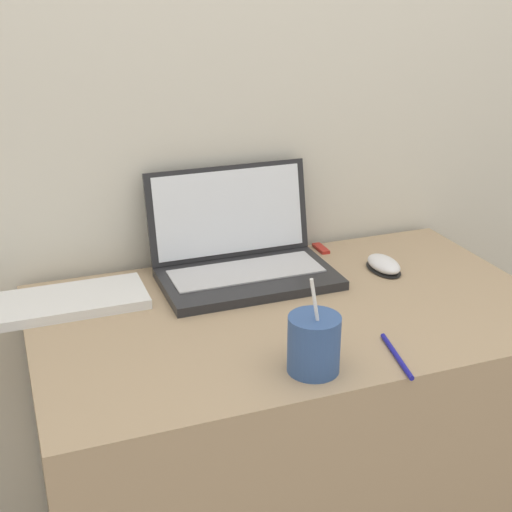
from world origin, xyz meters
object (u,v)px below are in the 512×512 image
Objects in this scene: laptop at (241,254)px; computer_mouse at (384,265)px; pen at (397,356)px; drink_cup at (314,343)px; external_keyboard at (43,305)px; usb_stick at (321,248)px.

laptop is 0.32m from computer_mouse.
computer_mouse reaches higher than pen.
pen is at bearing -72.71° from laptop.
drink_cup is 0.16m from pen.
drink_cup reaches higher than pen.
drink_cup reaches higher than external_keyboard.
computer_mouse is at bearing 45.45° from drink_cup.
computer_mouse is 0.18m from usb_stick.
drink_cup reaches higher than usb_stick.
laptop is 6.20× the size of usb_stick.
computer_mouse reaches higher than usb_stick.
external_keyboard reaches higher than usb_stick.
usb_stick is at bearing 17.47° from laptop.
usb_stick is at bearing 63.34° from drink_cup.
usb_stick is (0.25, 0.49, -0.05)m from drink_cup.
external_keyboard is 0.70m from pen.
computer_mouse is at bearing -15.91° from laptop.
computer_mouse is 0.74m from external_keyboard.
usb_stick is 0.51m from pen.
drink_cup is 0.43× the size of external_keyboard.
drink_cup is (-0.02, -0.42, 0.00)m from laptop.
laptop is 0.24m from usb_stick.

